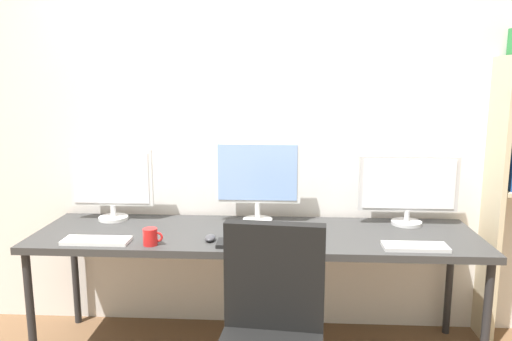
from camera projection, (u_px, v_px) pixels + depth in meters
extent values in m
cube|color=silver|center=(259.00, 128.00, 3.14)|extent=(4.91, 0.10, 2.60)
cube|color=#333333|center=(255.00, 236.00, 2.83)|extent=(2.51, 0.68, 0.04)
cylinder|color=#262628|center=(31.00, 313.00, 2.68)|extent=(0.04, 0.04, 0.70)
cylinder|color=#262628|center=(486.00, 326.00, 2.54)|extent=(0.04, 0.04, 0.70)
cylinder|color=#262628|center=(75.00, 273.00, 3.25)|extent=(0.04, 0.04, 0.70)
cylinder|color=#262628|center=(449.00, 281.00, 3.11)|extent=(0.04, 0.04, 0.70)
cube|color=beige|center=(493.00, 204.00, 2.95)|extent=(0.03, 0.28, 1.73)
cube|color=#1E4799|center=(508.00, 166.00, 2.91)|extent=(0.05, 0.22, 0.27)
cube|color=black|center=(274.00, 276.00, 2.17)|extent=(0.44, 0.11, 0.48)
cylinder|color=silver|center=(114.00, 218.00, 3.08)|extent=(0.18, 0.18, 0.02)
cylinder|color=silver|center=(113.00, 211.00, 3.07)|extent=(0.03, 0.03, 0.07)
cube|color=silver|center=(112.00, 177.00, 3.04)|extent=(0.51, 0.03, 0.35)
cube|color=white|center=(111.00, 178.00, 3.02)|extent=(0.47, 0.01, 0.32)
cylinder|color=silver|center=(258.00, 220.00, 3.03)|extent=(0.18, 0.18, 0.02)
cylinder|color=silver|center=(258.00, 211.00, 3.02)|extent=(0.03, 0.03, 0.10)
cube|color=silver|center=(258.00, 172.00, 2.98)|extent=(0.52, 0.03, 0.38)
cube|color=#8CB2F2|center=(257.00, 173.00, 2.96)|extent=(0.48, 0.01, 0.34)
cylinder|color=silver|center=(406.00, 223.00, 2.98)|extent=(0.18, 0.18, 0.02)
cylinder|color=silver|center=(407.00, 216.00, 2.97)|extent=(0.03, 0.03, 0.07)
cube|color=silver|center=(408.00, 184.00, 2.94)|extent=(0.59, 0.03, 0.33)
cube|color=white|center=(409.00, 184.00, 2.92)|extent=(0.54, 0.01, 0.30)
cube|color=silver|center=(97.00, 241.00, 2.64)|extent=(0.36, 0.13, 0.02)
cube|color=black|center=(253.00, 244.00, 2.60)|extent=(0.38, 0.13, 0.02)
cube|color=silver|center=(415.00, 247.00, 2.55)|extent=(0.33, 0.13, 0.02)
ellipsoid|color=#38383D|center=(210.00, 238.00, 2.67)|extent=(0.06, 0.10, 0.03)
cylinder|color=red|center=(150.00, 237.00, 2.60)|extent=(0.08, 0.08, 0.09)
torus|color=red|center=(158.00, 237.00, 2.59)|extent=(0.06, 0.01, 0.06)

